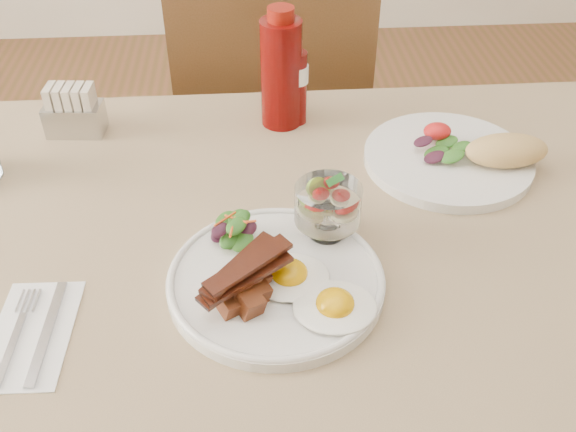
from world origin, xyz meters
name	(u,v)px	position (x,y,z in m)	size (l,w,h in m)	color
table	(294,287)	(0.00, 0.00, 0.66)	(1.33, 0.88, 0.75)	brown
chair_far	(272,132)	(0.00, 0.66, 0.52)	(0.42, 0.42, 0.93)	brown
main_plate	(276,281)	(-0.03, -0.08, 0.76)	(0.28, 0.28, 0.02)	white
fried_eggs	(312,290)	(0.01, -0.12, 0.78)	(0.17, 0.16, 0.03)	white
bacon_potato_pile	(245,282)	(-0.07, -0.12, 0.80)	(0.12, 0.11, 0.06)	maroon
side_salad	(235,230)	(-0.08, -0.01, 0.79)	(0.07, 0.07, 0.04)	#244F15
fruit_cup	(328,205)	(0.04, 0.00, 0.82)	(0.09, 0.09, 0.09)	white
second_plate	(462,155)	(0.28, 0.17, 0.77)	(0.29, 0.27, 0.07)	white
ketchup_bottle	(281,72)	(0.00, 0.33, 0.85)	(0.09, 0.09, 0.21)	#560604
hot_sauce_bottle	(296,83)	(0.03, 0.33, 0.83)	(0.06, 0.06, 0.15)	#560604
sugar_caddy	(74,113)	(-0.35, 0.32, 0.79)	(0.10, 0.06, 0.09)	#B4B4B9
napkin_cutlery	(33,333)	(-0.32, -0.14, 0.75)	(0.10, 0.17, 0.01)	white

